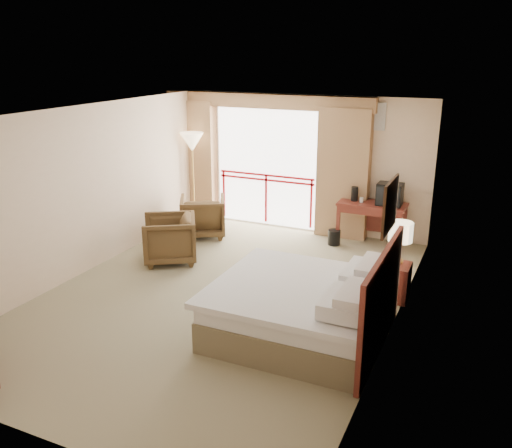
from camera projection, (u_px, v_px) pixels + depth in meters
The scene contains 28 objects.
floor at pixel (223, 295), 8.14m from camera, with size 7.00×7.00×0.00m, color #847B58.
ceiling at pixel (219, 113), 7.30m from camera, with size 7.00×7.00×0.00m, color white.
wall_back at pixel (304, 164), 10.75m from camera, with size 5.00×5.00×0.00m, color beige.
wall_front at pixel (32, 313), 4.69m from camera, with size 5.00×5.00×0.00m, color beige.
wall_left at pixel (84, 191), 8.70m from camera, with size 7.00×7.00×0.00m, color beige.
wall_right at pixel (399, 232), 6.73m from camera, with size 7.00×7.00×0.00m, color beige.
balcony_door at pixel (267, 168), 11.09m from camera, with size 2.40×2.40×0.00m, color white.
balcony_railing at pixel (266, 186), 11.20m from camera, with size 2.09×0.03×1.02m.
curtain_left at pixel (194, 160), 11.62m from camera, with size 1.00×0.26×2.50m, color #916742.
curtain_right at pixel (343, 174), 10.32m from camera, with size 1.00×0.26×2.50m, color #916742.
valance at pixel (265, 101), 10.59m from camera, with size 4.40×0.22×0.28m, color #916742.
hvac_vent at pixel (372, 116), 9.90m from camera, with size 0.50×0.04×0.50m, color silver.
bed at pixel (304, 308), 6.91m from camera, with size 2.13×2.06×0.97m.
headboard at pixel (381, 302), 6.45m from camera, with size 0.06×2.10×1.30m, color #581A15.
framed_art at pixel (390, 206), 6.07m from camera, with size 0.04×0.72×0.60m.
nightstand at pixel (396, 282), 7.95m from camera, with size 0.38×0.45×0.54m, color #581A15.
table_lamp at pixel (401, 233), 7.76m from camera, with size 0.35×0.35×0.61m.
phone at pixel (392, 265), 7.74m from camera, with size 0.17×0.14×0.08m, color black.
desk at pixel (373, 211), 10.11m from camera, with size 1.24×0.60×0.81m.
tv at pixel (390, 194), 9.82m from camera, with size 0.45×0.36×0.41m.
coffee_maker at pixel (355, 194), 10.10m from camera, with size 0.13×0.13×0.27m, color black.
cup at pixel (362, 200), 10.03m from camera, with size 0.07×0.07×0.09m, color white.
wastebasket at pixel (334, 237), 10.19m from camera, with size 0.23×0.23×0.29m, color black.
armchair_far at pixel (203, 235), 10.74m from camera, with size 0.85×0.87×0.79m, color #45321D.
armchair_near at pixel (171, 261), 9.45m from camera, with size 0.87×0.89×0.81m, color #45321D.
side_table at pixel (180, 228), 10.10m from camera, with size 0.46×0.46×0.50m.
book at pixel (179, 220), 10.05m from camera, with size 0.16×0.21×0.02m, color white.
floor_lamp at pixel (192, 146), 11.12m from camera, with size 0.48×0.48×1.89m.
Camera 1 is at (3.52, -6.54, 3.53)m, focal length 38.00 mm.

